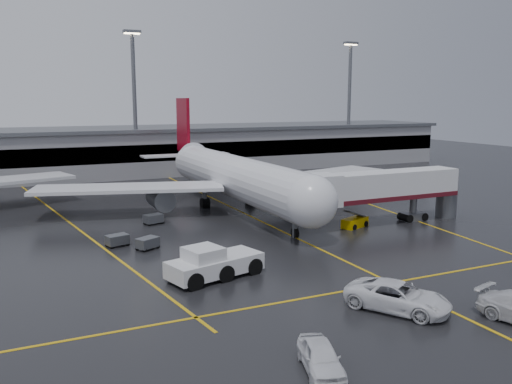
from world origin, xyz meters
name	(u,v)px	position (x,y,z in m)	size (l,w,h in m)	color
ground	(265,223)	(0.00, 0.00, 0.00)	(220.00, 220.00, 0.00)	black
apron_line_centre	(265,223)	(0.00, 0.00, 0.01)	(0.25, 90.00, 0.02)	gold
apron_line_stop	(391,283)	(0.00, -22.00, 0.01)	(60.00, 0.25, 0.02)	gold
apron_line_left	(68,222)	(-20.00, 10.00, 0.01)	(0.25, 70.00, 0.02)	gold
apron_line_right	(347,196)	(18.00, 10.00, 0.01)	(0.25, 70.00, 0.02)	gold
terminal	(156,149)	(0.00, 47.93, 4.32)	(122.00, 19.00, 8.60)	gray
light_mast_mid	(134,95)	(-5.00, 42.00, 14.47)	(3.00, 1.20, 25.45)	#595B60
light_mast_right	(349,96)	(40.00, 42.00, 14.47)	(3.00, 1.20, 25.45)	#595B60
main_airliner	(232,175)	(0.00, 9.70, 4.21)	(48.80, 45.60, 14.10)	silver
jet_bridge	(385,189)	(11.87, -6.00, 3.93)	(19.90, 3.40, 6.05)	silver
pushback_tractor	(213,264)	(-11.82, -15.18, 1.08)	(8.08, 4.92, 2.70)	silver
belt_loader	(355,222)	(8.05, -5.91, 0.52)	(3.64, 2.55, 2.13)	#C49A03
service_van_a	(398,297)	(-3.08, -26.44, 0.95)	(3.14, 6.82, 1.89)	white
service_van_d	(321,357)	(-11.90, -31.15, 0.76)	(1.80, 4.48, 1.53)	silver
baggage_cart_a	(147,243)	(-14.53, -5.07, 0.63)	(2.38, 2.09, 1.12)	#595B60
baggage_cart_b	(117,240)	(-16.86, -2.81, 0.63)	(2.27, 1.78, 1.12)	#595B60
baggage_cart_c	(153,219)	(-11.49, 4.73, 0.63)	(2.29, 1.83, 1.12)	#595B60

